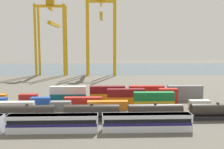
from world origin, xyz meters
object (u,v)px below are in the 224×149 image
at_px(freight_tank_row, 155,112).
at_px(shipping_container_15, 28,98).
at_px(shipping_container_18, 107,97).
at_px(shipping_container_20, 146,97).
at_px(shipping_container_22, 185,97).
at_px(shipping_container_4, 154,105).
at_px(passenger_train, 53,122).
at_px(gantry_crane_central, 101,27).
at_px(gantry_crane_west, 52,30).

height_order(freight_tank_row, shipping_container_15, freight_tank_row).
relative_size(shipping_container_15, shipping_container_18, 0.50).
xyz_separation_m(shipping_container_20, shipping_container_22, (13.49, 0.00, 0.00)).
bearing_deg(shipping_container_15, shipping_container_4, -16.46).
xyz_separation_m(passenger_train, gantry_crane_central, (10.44, 113.93, 28.74)).
xyz_separation_m(shipping_container_22, gantry_crane_west, (-60.76, 81.49, 27.00)).
relative_size(passenger_train, gantry_crane_west, 1.32).
distance_m(passenger_train, shipping_container_20, 41.43).
bearing_deg(shipping_container_15, freight_tank_row, -31.28).
xyz_separation_m(shipping_container_4, gantry_crane_west, (-47.48, 93.51, 27.00)).
bearing_deg(shipping_container_4, gantry_crane_west, 116.92).
bearing_deg(freight_tank_row, shipping_container_20, 85.94).
relative_size(passenger_train, shipping_container_18, 5.12).
distance_m(shipping_container_18, gantry_crane_west, 92.25).
bearing_deg(shipping_container_20, freight_tank_row, -94.06).
bearing_deg(passenger_train, shipping_container_15, 113.92).
height_order(shipping_container_4, gantry_crane_central, gantry_crane_central).
height_order(shipping_container_15, gantry_crane_central, gantry_crane_central).
bearing_deg(shipping_container_4, shipping_container_22, 42.18).
distance_m(shipping_container_4, shipping_container_18, 18.24).
height_order(freight_tank_row, gantry_crane_west, gantry_crane_west).
relative_size(shipping_container_18, shipping_container_20, 1.00).
relative_size(shipping_container_20, gantry_crane_central, 0.24).
xyz_separation_m(shipping_container_22, gantry_crane_central, (-29.33, 81.91, 29.58)).
relative_size(shipping_container_22, gantry_crane_west, 0.26).
bearing_deg(shipping_container_20, passenger_train, -129.37).
bearing_deg(gantry_crane_central, shipping_container_15, -106.74).
xyz_separation_m(freight_tank_row, shipping_container_20, (1.68, 23.57, -0.85)).
distance_m(shipping_container_4, gantry_crane_west, 108.30).
distance_m(passenger_train, shipping_container_22, 51.07).
bearing_deg(freight_tank_row, gantry_crane_central, 97.65).
distance_m(passenger_train, gantry_crane_west, 118.36).
distance_m(freight_tank_row, shipping_container_18, 26.38).
height_order(freight_tank_row, gantry_crane_central, gantry_crane_central).
xyz_separation_m(shipping_container_4, shipping_container_15, (-40.70, 12.03, 0.00)).
xyz_separation_m(shipping_container_4, gantry_crane_central, (-16.06, 93.93, 29.58)).
xyz_separation_m(shipping_container_15, shipping_container_20, (40.48, 0.00, 0.00)).
distance_m(shipping_container_15, shipping_container_20, 40.48).
xyz_separation_m(shipping_container_4, shipping_container_22, (13.27, 12.03, 0.00)).
distance_m(shipping_container_18, gantry_crane_central, 87.12).
bearing_deg(passenger_train, shipping_container_4, 37.04).
xyz_separation_m(gantry_crane_west, gantry_crane_central, (31.42, 0.42, 2.59)).
distance_m(freight_tank_row, gantry_crane_west, 117.47).
xyz_separation_m(shipping_container_20, gantry_crane_central, (-15.84, 81.91, 29.58)).
distance_m(freight_tank_row, shipping_container_20, 23.65).
bearing_deg(shipping_container_20, shipping_container_22, 0.00).
distance_m(gantry_crane_west, gantry_crane_central, 31.53).
bearing_deg(passenger_train, shipping_container_18, 68.24).
xyz_separation_m(shipping_container_4, shipping_container_20, (-0.22, 12.03, 0.00)).
relative_size(shipping_container_20, gantry_crane_west, 0.26).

